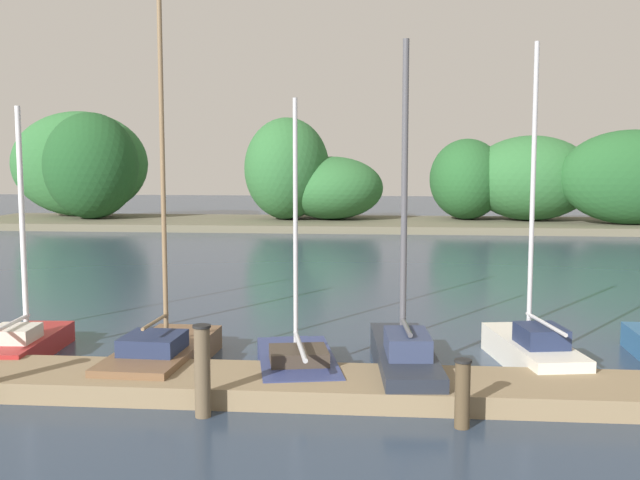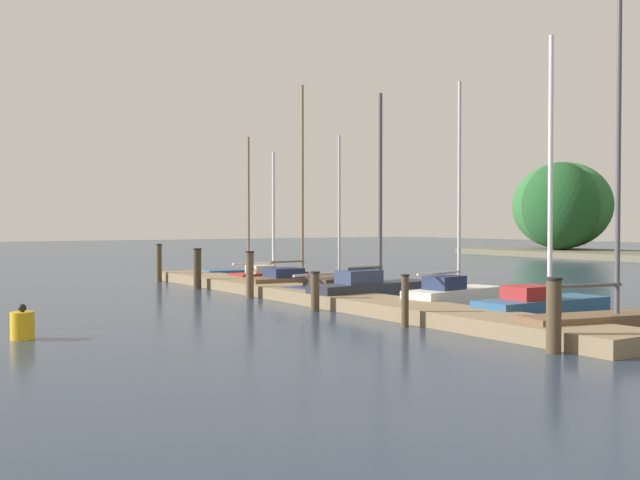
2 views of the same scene
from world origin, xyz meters
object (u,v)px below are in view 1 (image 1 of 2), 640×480
(sailboat_1, at_px, (24,340))
(mooring_piling_2, at_px, (202,371))
(sailboat_2, at_px, (164,351))
(mooring_piling_3, at_px, (462,393))
(sailboat_3, at_px, (297,361))
(sailboat_4, at_px, (404,354))
(sailboat_5, at_px, (531,347))

(sailboat_1, height_order, mooring_piling_2, sailboat_1)
(sailboat_2, xyz_separation_m, mooring_piling_3, (5.37, -2.73, 0.18))
(sailboat_2, distance_m, sailboat_3, 2.58)
(sailboat_4, distance_m, mooring_piling_2, 4.01)
(sailboat_2, height_order, mooring_piling_2, sailboat_2)
(sailboat_2, distance_m, mooring_piling_2, 2.98)
(sailboat_2, height_order, sailboat_5, sailboat_2)
(sailboat_1, height_order, mooring_piling_3, sailboat_1)
(sailboat_5, height_order, mooring_piling_3, sailboat_5)
(sailboat_1, relative_size, sailboat_2, 0.71)
(sailboat_5, bearing_deg, mooring_piling_3, 144.88)
(sailboat_1, distance_m, sailboat_3, 5.71)
(sailboat_4, bearing_deg, sailboat_3, 86.85)
(sailboat_2, relative_size, sailboat_4, 1.16)
(sailboat_4, bearing_deg, sailboat_1, 79.61)
(sailboat_1, height_order, sailboat_4, sailboat_4)
(sailboat_3, distance_m, sailboat_4, 1.98)
(sailboat_3, bearing_deg, sailboat_5, -89.78)
(sailboat_4, height_order, sailboat_5, sailboat_5)
(sailboat_3, xyz_separation_m, sailboat_4, (1.97, 0.06, 0.16))
(sailboat_4, relative_size, sailboat_5, 0.99)
(sailboat_4, xyz_separation_m, mooring_piling_3, (0.83, -2.61, 0.11))
(sailboat_1, bearing_deg, sailboat_3, -102.01)
(sailboat_1, relative_size, sailboat_5, 0.82)
(sailboat_1, relative_size, mooring_piling_2, 3.46)
(sailboat_3, xyz_separation_m, sailboat_5, (4.42, 0.93, 0.13))
(sailboat_3, height_order, mooring_piling_3, sailboat_3)
(sailboat_1, relative_size, mooring_piling_3, 4.82)
(sailboat_1, height_order, sailboat_5, sailboat_5)
(mooring_piling_2, bearing_deg, sailboat_2, 118.47)
(sailboat_5, bearing_deg, sailboat_2, 85.95)
(sailboat_1, xyz_separation_m, mooring_piling_2, (4.49, -3.23, 0.40))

